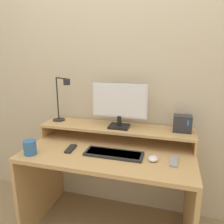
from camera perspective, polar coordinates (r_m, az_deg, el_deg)
wall_back at (r=1.91m, az=2.39°, el=9.60°), size 6.00×0.05×2.50m
desk at (r=1.79m, az=-0.74°, el=-15.63°), size 1.28×0.68×0.72m
monitor_shelf at (r=1.84m, az=0.98°, el=-4.32°), size 1.28×0.28×0.12m
monitor at (r=1.76m, az=1.96°, el=2.14°), size 0.45×0.14×0.36m
desk_lamp at (r=1.95m, az=-12.96°, el=3.26°), size 0.22×0.15×0.39m
router_dock at (r=1.78m, az=17.90°, el=-2.89°), size 0.14×0.10×0.13m
keyboard at (r=1.61m, az=0.45°, el=-10.82°), size 0.43×0.15×0.02m
mouse at (r=1.56m, az=10.69°, el=-11.85°), size 0.07×0.08×0.03m
remote_control at (r=1.73m, az=-10.73°, el=-9.40°), size 0.06×0.15×0.02m
remote_secondary at (r=1.57m, az=15.86°, el=-12.37°), size 0.06×0.14×0.02m
mug at (r=1.72m, az=-20.64°, el=-8.66°), size 0.09×0.09×0.10m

